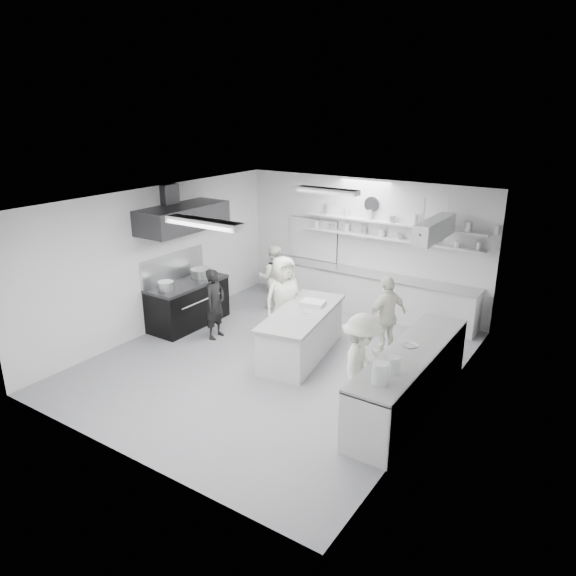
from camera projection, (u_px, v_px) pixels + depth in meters
The scene contains 27 objects.
floor at pixel (277, 361), 10.00m from camera, with size 6.00×7.00×0.02m, color gray.
ceiling at pixel (276, 200), 9.02m from camera, with size 6.00×7.00×0.02m, color silver.
wall_back at pixel (363, 244), 12.28m from camera, with size 6.00×0.04×3.00m, color silver.
wall_front at pixel (119, 358), 6.75m from camera, with size 6.00×0.04×3.00m, color silver.
wall_left at pixel (157, 259), 11.08m from camera, with size 0.04×7.00×3.00m, color silver.
wall_right at pixel (442, 320), 7.95m from camera, with size 0.04×7.00×3.00m, color silver.
stove at pixel (188, 305), 11.52m from camera, with size 0.80×1.80×0.90m, color black.
exhaust_hood at pixel (183, 218), 10.91m from camera, with size 0.85×2.00×0.50m, color #2C2C2F.
back_counter at pixel (367, 293), 12.22m from camera, with size 5.00×0.60×0.92m, color silver.
shelf_lower at pixel (389, 239), 11.73m from camera, with size 4.20×0.26×0.04m, color silver.
shelf_upper at pixel (390, 223), 11.61m from camera, with size 4.20×0.26×0.04m, color silver.
pass_through_window at pixel (314, 239), 12.95m from camera, with size 1.30×0.04×1.00m, color black.
wall_clock at pixel (372, 204), 11.83m from camera, with size 0.32×0.32×0.05m, color white.
right_counter at pixel (409, 380), 8.31m from camera, with size 0.74×3.30×0.94m, color silver.
pot_rack at pixel (435, 229), 10.11m from camera, with size 0.30×1.60×0.40m, color #B8BABC.
light_fixture_front at pixel (204, 223), 7.62m from camera, with size 1.30×0.25×0.10m, color silver.
light_fixture_rear at pixel (328, 191), 10.47m from camera, with size 1.30×0.25×0.10m, color silver.
prep_island at pixel (302, 334), 10.10m from camera, with size 0.85×2.28×0.84m, color silver.
stove_pot at pixel (200, 274), 11.68m from camera, with size 0.42×0.42×0.23m, color #B8BABC.
cook_stove at pixel (215, 304), 10.78m from camera, with size 0.53×0.35×1.46m, color black.
cook_back at pixel (273, 277), 12.38m from camera, with size 0.73×0.57×1.50m, color white.
cook_island_left at pixel (283, 298), 10.69m from camera, with size 0.85×0.55×1.73m, color white.
cook_island_right at pixel (387, 316), 9.99m from camera, with size 0.92×0.38×1.57m, color white.
cook_right at pixel (361, 366), 7.99m from camera, with size 1.07×0.61×1.65m, color white.
bowl_island_a at pixel (313, 303), 10.43m from camera, with size 0.29×0.29×0.07m, color #B8BABC.
bowl_island_b at pixel (305, 313), 9.93m from camera, with size 0.19×0.19×0.06m, color silver.
bowl_right at pixel (410, 346), 8.32m from camera, with size 0.24×0.24×0.06m, color silver.
Camera 1 is at (5.14, -7.41, 4.53)m, focal length 33.31 mm.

